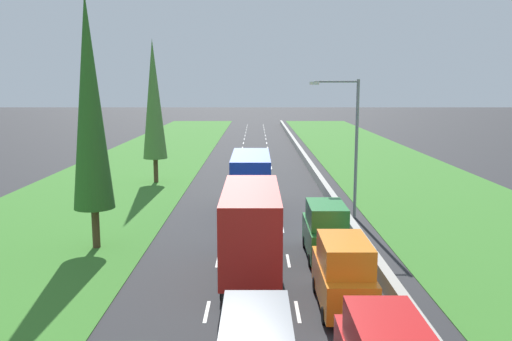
% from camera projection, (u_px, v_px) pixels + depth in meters
% --- Properties ---
extents(ground_plane, '(300.00, 300.00, 0.00)m').
position_uv_depth(ground_plane, '(256.00, 164.00, 58.92)').
color(ground_plane, '#28282B').
rests_on(ground_plane, ground).
extents(grass_verge_left, '(14.00, 140.00, 0.04)m').
position_uv_depth(grass_verge_left, '(142.00, 163.00, 58.95)').
color(grass_verge_left, '#387528').
rests_on(grass_verge_left, ground).
extents(grass_verge_right, '(14.00, 140.00, 0.04)m').
position_uv_depth(grass_verge_right, '(385.00, 163.00, 58.89)').
color(grass_verge_right, '#387528').
rests_on(grass_verge_right, ground).
extents(median_barrier, '(0.44, 120.00, 0.85)m').
position_uv_depth(median_barrier, '(307.00, 160.00, 58.84)').
color(median_barrier, '#9E9B93').
rests_on(median_barrier, ground).
extents(lane_markings, '(3.64, 116.00, 0.01)m').
position_uv_depth(lane_markings, '(256.00, 164.00, 58.92)').
color(lane_markings, white).
rests_on(lane_markings, ground).
extents(orange_van_right_lane, '(1.96, 4.90, 2.82)m').
position_uv_depth(orange_van_right_lane, '(344.00, 274.00, 20.58)').
color(orange_van_right_lane, orange).
rests_on(orange_van_right_lane, ground).
extents(red_box_truck_centre_lane, '(2.46, 9.40, 4.18)m').
position_uv_depth(red_box_truck_centre_lane, '(252.00, 228.00, 24.17)').
color(red_box_truck_centre_lane, black).
rests_on(red_box_truck_centre_lane, ground).
extents(green_van_right_lane_fourth, '(1.96, 4.90, 2.82)m').
position_uv_depth(green_van_right_lane_fourth, '(327.00, 230.00, 26.68)').
color(green_van_right_lane_fourth, '#237A33').
rests_on(green_van_right_lane_fourth, ground).
extents(blue_box_truck_centre_lane, '(2.46, 9.40, 4.18)m').
position_uv_depth(blue_box_truck_centre_lane, '(252.00, 182.00, 35.57)').
color(blue_box_truck_centre_lane, black).
rests_on(blue_box_truck_centre_lane, ground).
extents(poplar_tree_second, '(2.13, 2.13, 13.32)m').
position_uv_depth(poplar_tree_second, '(91.00, 103.00, 27.23)').
color(poplar_tree_second, '#4C3823').
rests_on(poplar_tree_second, ground).
extents(poplar_tree_third, '(2.12, 2.12, 12.62)m').
position_uv_depth(poplar_tree_third, '(155.00, 100.00, 46.31)').
color(poplar_tree_third, '#4C3823').
rests_on(poplar_tree_third, ground).
extents(street_light_mast, '(3.20, 0.28, 9.00)m').
position_uv_depth(street_light_mast, '(352.00, 138.00, 34.16)').
color(street_light_mast, gray).
rests_on(street_light_mast, ground).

